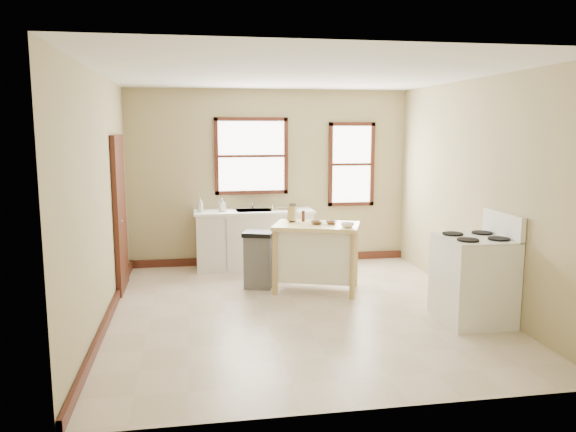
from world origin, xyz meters
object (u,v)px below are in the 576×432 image
at_px(knife_block, 292,215).
at_px(bowl_b, 331,223).
at_px(dish_rack, 282,207).
at_px(trash_bin, 259,260).
at_px(soap_bottle_b, 222,205).
at_px(pepper_grinder, 303,216).
at_px(soap_bottle_a, 200,205).
at_px(gas_stove, 474,268).
at_px(bowl_c, 347,225).
at_px(kitchen_island, 316,257).
at_px(bowl_a, 317,223).

bearing_deg(knife_block, bowl_b, -0.64).
relative_size(dish_rack, trash_bin, 0.48).
distance_m(soap_bottle_b, pepper_grinder, 1.54).
bearing_deg(knife_block, soap_bottle_a, 167.51).
height_order(soap_bottle_b, pepper_grinder, soap_bottle_b).
distance_m(soap_bottle_a, gas_stove, 4.15).
relative_size(dish_rack, bowl_c, 2.10).
distance_m(soap_bottle_a, dish_rack, 1.28).
relative_size(pepper_grinder, trash_bin, 0.19).
bearing_deg(gas_stove, pepper_grinder, 132.64).
relative_size(soap_bottle_a, bowl_c, 1.28).
bearing_deg(dish_rack, pepper_grinder, -92.56).
xyz_separation_m(dish_rack, bowl_b, (0.44, -1.36, -0.03)).
xyz_separation_m(pepper_grinder, bowl_c, (0.48, -0.53, -0.05)).
height_order(dish_rack, pepper_grinder, pepper_grinder).
relative_size(soap_bottle_b, bowl_c, 1.11).
xyz_separation_m(pepper_grinder, trash_bin, (-0.62, 0.02, -0.60)).
bearing_deg(bowl_b, pepper_grinder, 140.72).
bearing_deg(dish_rack, kitchen_island, -88.13).
xyz_separation_m(bowl_b, bowl_c, (0.15, -0.26, 0.01)).
xyz_separation_m(knife_block, bowl_c, (0.64, -0.54, -0.07)).
bearing_deg(soap_bottle_a, soap_bottle_b, -4.48).
xyz_separation_m(soap_bottle_b, pepper_grinder, (1.05, -1.13, -0.03)).
distance_m(bowl_c, gas_stove, 1.70).
bearing_deg(soap_bottle_b, pepper_grinder, -62.36).
distance_m(knife_block, pepper_grinder, 0.16).
xyz_separation_m(soap_bottle_a, pepper_grinder, (1.39, -1.08, -0.05)).
xyz_separation_m(soap_bottle_b, bowl_a, (1.18, -1.37, -0.08)).
relative_size(knife_block, bowl_c, 1.11).
height_order(soap_bottle_a, bowl_b, soap_bottle_a).
bearing_deg(pepper_grinder, trash_bin, 178.26).
xyz_separation_m(soap_bottle_b, gas_stove, (2.67, -2.88, -0.40)).
bearing_deg(knife_block, kitchen_island, -12.74).
xyz_separation_m(dish_rack, bowl_a, (0.25, -1.34, -0.03)).
relative_size(dish_rack, kitchen_island, 0.34).
xyz_separation_m(bowl_a, gas_stove, (1.49, -1.52, -0.31)).
relative_size(soap_bottle_a, soap_bottle_b, 1.16).
height_order(soap_bottle_a, soap_bottle_b, soap_bottle_a).
height_order(knife_block, bowl_c, knife_block).
distance_m(trash_bin, gas_stove, 2.87).
relative_size(kitchen_island, bowl_a, 6.67).
height_order(soap_bottle_a, knife_block, soap_bottle_a).
bearing_deg(bowl_b, bowl_c, -60.19).
bearing_deg(soap_bottle_b, knife_block, -66.87).
distance_m(dish_rack, bowl_c, 1.73).
xyz_separation_m(knife_block, gas_stove, (1.78, -1.76, -0.39)).
xyz_separation_m(dish_rack, bowl_c, (0.60, -1.63, -0.02)).
distance_m(soap_bottle_a, knife_block, 1.63).
distance_m(dish_rack, bowl_a, 1.36).
bearing_deg(soap_bottle_a, pepper_grinder, -50.25).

